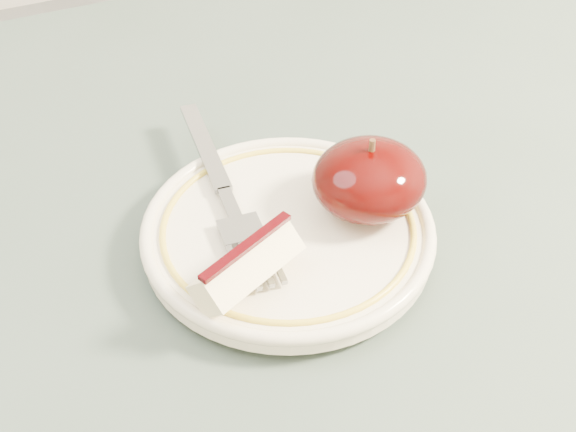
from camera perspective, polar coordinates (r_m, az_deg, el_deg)
name	(u,v)px	position (r m, az deg, el deg)	size (l,w,h in m)	color
table	(382,382)	(0.57, 6.67, -11.66)	(0.90, 0.90, 0.75)	brown
plate	(288,232)	(0.52, 0.00, -1.15)	(0.19, 0.19, 0.02)	beige
apple_half	(369,179)	(0.52, 5.80, 2.63)	(0.08, 0.07, 0.05)	black
apple_wedge	(247,266)	(0.47, -2.92, -3.59)	(0.08, 0.06, 0.03)	#FFEDBB
fork	(224,191)	(0.54, -4.54, 1.76)	(0.04, 0.20, 0.00)	gray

